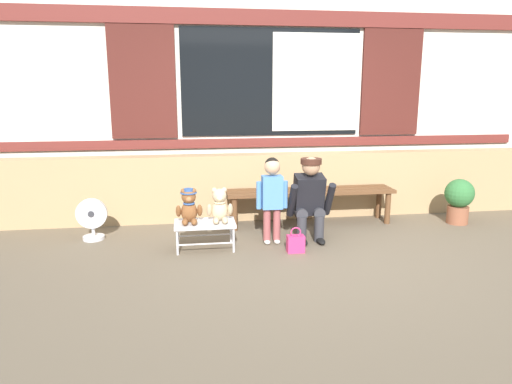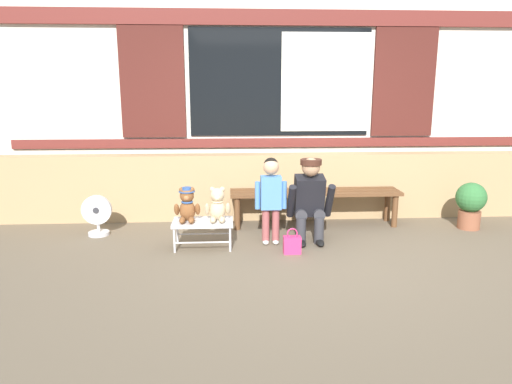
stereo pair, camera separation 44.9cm
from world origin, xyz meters
name	(u,v)px [view 2 (the right image)]	position (x,y,z in m)	size (l,w,h in m)	color
ground_plane	(297,255)	(0.00, 0.00, 0.00)	(60.00, 60.00, 0.00)	brown
brick_low_wall	(282,186)	(0.00, 1.43, 0.42)	(7.59, 0.25, 0.85)	tan
shop_facade	(280,78)	(0.00, 1.94, 1.81)	(7.74, 0.26, 3.61)	silver
wooden_bench_long	(315,196)	(0.37, 1.06, 0.37)	(2.10, 0.40, 0.44)	brown
small_display_bench	(203,224)	(-0.98, 0.29, 0.27)	(0.64, 0.36, 0.30)	silver
teddy_bear_with_hat	(187,205)	(-1.14, 0.29, 0.47)	(0.28, 0.27, 0.36)	brown
teddy_bear_plain	(217,206)	(-0.82, 0.29, 0.46)	(0.28, 0.26, 0.36)	#CCB289
child_standing	(271,191)	(-0.25, 0.37, 0.59)	(0.35, 0.18, 0.96)	#994C4C
adult_crouching	(310,199)	(0.20, 0.44, 0.48)	(0.50, 0.49, 0.95)	#333338
handbag_on_ground	(292,244)	(-0.05, 0.05, 0.10)	(0.18, 0.11, 0.27)	#E53370
potted_plant	(471,203)	(2.23, 0.80, 0.32)	(0.36, 0.36, 0.57)	brown
floor_fan	(97,216)	(-2.23, 0.78, 0.24)	(0.34, 0.24, 0.48)	silver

